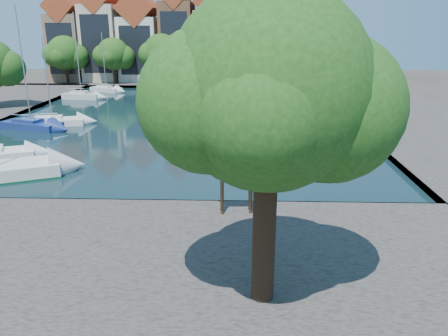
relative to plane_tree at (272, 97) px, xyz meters
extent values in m
plane|color=#38332B|center=(-7.62, 9.01, -7.67)|extent=(160.00, 160.00, 0.00)
cube|color=black|center=(-7.62, 33.01, -7.63)|extent=(38.00, 50.00, 0.08)
cube|color=#4F4845|center=(-7.62, 2.01, -7.42)|extent=(50.00, 14.00, 0.50)
cube|color=#4F4845|center=(-7.62, 65.01, -7.42)|extent=(60.00, 16.00, 0.50)
cube|color=#4F4845|center=(17.38, 33.01, -7.42)|extent=(14.00, 52.00, 0.50)
cylinder|color=#332114|center=(-0.12, 0.01, -4.42)|extent=(0.80, 0.80, 5.50)
sphere|color=#184212|center=(-0.12, 0.01, 0.25)|extent=(6.40, 6.40, 6.40)
sphere|color=#184212|center=(1.80, 0.31, -0.39)|extent=(4.80, 4.80, 4.80)
sphere|color=#184212|center=(-1.88, -0.39, -0.07)|extent=(4.48, 4.48, 4.48)
cube|color=#856248|center=(-30.62, 65.01, -1.67)|extent=(5.39, 9.00, 11.00)
cube|color=#93491D|center=(-30.62, 65.01, 5.04)|extent=(5.44, 9.18, 5.44)
cube|color=black|center=(-30.62, 60.53, -1.67)|extent=(4.40, 0.05, 8.25)
cube|color=beige|center=(-24.62, 65.01, -0.92)|extent=(5.88, 9.00, 12.50)
cube|color=black|center=(-24.62, 60.53, -0.92)|extent=(4.80, 0.05, 9.38)
cube|color=silver|center=(-18.12, 65.01, -1.92)|extent=(6.37, 9.00, 10.50)
cube|color=#93491D|center=(-18.12, 65.01, 4.76)|extent=(6.43, 9.18, 6.43)
cube|color=black|center=(-18.12, 60.53, -1.92)|extent=(5.20, 0.05, 7.88)
cube|color=brown|center=(-11.62, 65.01, -0.67)|extent=(5.39, 9.00, 13.00)
cube|color=black|center=(-11.62, 60.53, -0.67)|extent=(4.40, 0.05, 9.75)
cube|color=tan|center=(-5.62, 65.01, -1.42)|extent=(5.88, 9.00, 11.50)
cube|color=#93491D|center=(-5.62, 65.01, 5.65)|extent=(5.94, 9.18, 5.94)
cube|color=black|center=(-5.62, 60.53, -1.42)|extent=(4.80, 0.05, 8.62)
cube|color=#C0B4A4|center=(0.88, 65.01, -1.17)|extent=(6.37, 9.00, 12.00)
cube|color=black|center=(0.88, 60.53, -1.17)|extent=(5.20, 0.05, 9.00)
cube|color=brown|center=(7.38, 65.01, -1.92)|extent=(5.39, 9.00, 10.50)
cube|color=#93491D|center=(7.38, 65.01, 4.54)|extent=(5.44, 9.18, 5.44)
cube|color=black|center=(7.38, 60.53, -1.92)|extent=(4.40, 0.05, 7.88)
cylinder|color=#332114|center=(-29.62, 59.51, -5.57)|extent=(0.50, 0.50, 3.20)
sphere|color=#234313|center=(-29.62, 59.51, -2.29)|extent=(5.60, 5.60, 5.60)
sphere|color=#234313|center=(-27.94, 59.81, -2.85)|extent=(4.20, 4.20, 4.20)
sphere|color=#234313|center=(-31.16, 59.11, -2.57)|extent=(3.92, 3.92, 3.92)
cylinder|color=#332114|center=(-21.62, 59.51, -5.57)|extent=(0.50, 0.50, 3.20)
sphere|color=#234313|center=(-21.62, 59.51, -2.41)|extent=(5.20, 5.20, 5.20)
sphere|color=#234313|center=(-20.06, 59.81, -2.93)|extent=(3.90, 3.90, 3.90)
sphere|color=#234313|center=(-23.05, 59.11, -2.67)|extent=(3.64, 3.64, 3.64)
cylinder|color=#332114|center=(-13.62, 59.51, -5.57)|extent=(0.50, 0.50, 3.20)
sphere|color=#234313|center=(-13.62, 59.51, -2.17)|extent=(6.00, 6.00, 6.00)
sphere|color=#234313|center=(-11.82, 59.81, -2.77)|extent=(4.50, 4.50, 4.50)
sphere|color=#234313|center=(-15.27, 59.11, -2.47)|extent=(4.20, 4.20, 4.20)
cylinder|color=#332114|center=(-5.62, 59.51, -5.57)|extent=(0.50, 0.50, 3.20)
sphere|color=#234313|center=(-5.62, 59.51, -2.35)|extent=(5.40, 5.40, 5.40)
sphere|color=#234313|center=(-4.00, 59.81, -2.89)|extent=(4.05, 4.05, 4.05)
sphere|color=#234313|center=(-7.10, 59.11, -2.62)|extent=(3.78, 3.78, 3.78)
cylinder|color=#332114|center=(2.38, 59.51, -5.57)|extent=(0.50, 0.50, 3.20)
sphere|color=#234313|center=(2.38, 59.51, -2.23)|extent=(5.80, 5.80, 5.80)
sphere|color=#234313|center=(4.12, 59.81, -2.81)|extent=(4.35, 4.35, 4.35)
sphere|color=#234313|center=(0.79, 59.11, -2.52)|extent=(4.06, 4.06, 4.06)
cylinder|color=#332114|center=(10.38, 59.51, -5.57)|extent=(0.50, 0.50, 3.20)
sphere|color=#234313|center=(10.38, 59.51, -2.41)|extent=(5.20, 5.20, 5.20)
sphere|color=#234313|center=(11.94, 59.81, -2.93)|extent=(3.90, 3.90, 3.90)
sphere|color=#234313|center=(8.95, 59.11, -2.67)|extent=(3.64, 3.64, 3.64)
sphere|color=#234313|center=(-27.94, 37.31, -2.65)|extent=(4.20, 4.20, 4.20)
cylinder|color=#312518|center=(-1.81, 7.20, -6.20)|extent=(0.15, 0.15, 1.95)
cylinder|color=#312518|center=(-1.86, 7.60, -6.20)|extent=(0.15, 0.15, 1.95)
cylinder|color=#312518|center=(-0.33, 7.40, -6.20)|extent=(0.15, 0.15, 1.95)
cylinder|color=#312518|center=(-0.39, 7.80, -6.20)|extent=(0.15, 0.15, 1.95)
cube|color=#312518|center=(-1.05, 7.51, -4.90)|extent=(1.94, 0.76, 1.14)
cylinder|color=#312518|center=(-2.42, 7.32, -3.63)|extent=(1.27, 0.44, 2.02)
cube|color=#312518|center=(-3.08, 7.24, -2.64)|extent=(0.56, 0.24, 0.31)
cube|color=navy|center=(-21.27, 27.76, -7.15)|extent=(6.48, 3.95, 0.88)
cube|color=navy|center=(-21.27, 27.76, -6.86)|extent=(3.01, 2.26, 0.49)
cylinder|color=#B2B2B7|center=(-21.27, 27.76, -1.49)|extent=(0.12, 0.12, 10.84)
cube|color=white|center=(-19.87, 29.35, -7.17)|extent=(6.43, 3.66, 0.84)
cube|color=white|center=(-19.87, 29.35, -6.89)|extent=(2.96, 2.14, 0.47)
cylinder|color=#B2B2B7|center=(-19.87, 29.35, -2.91)|extent=(0.11, 0.11, 8.04)
cube|color=beige|center=(-22.62, 45.89, -7.10)|extent=(5.15, 2.26, 0.99)
cube|color=beige|center=(-22.62, 45.89, -6.76)|extent=(2.30, 1.44, 0.55)
cylinder|color=#B2B2B7|center=(-22.62, 45.89, -1.56)|extent=(0.13, 0.13, 10.53)
cube|color=silver|center=(-21.27, 53.01, -7.19)|extent=(5.31, 3.72, 0.81)
cube|color=silver|center=(-21.27, 53.01, -6.92)|extent=(2.52, 2.05, 0.45)
cylinder|color=#B2B2B7|center=(-21.27, 53.01, -2.93)|extent=(0.11, 0.11, 8.06)
cube|color=silver|center=(5.78, 22.17, -7.10)|extent=(6.46, 2.90, 0.97)
cube|color=silver|center=(5.78, 22.17, -6.78)|extent=(2.89, 1.84, 0.54)
cylinder|color=#B2B2B7|center=(5.78, 22.17, -2.17)|extent=(0.13, 0.13, 9.33)
cube|color=navy|center=(7.38, 32.63, -7.20)|extent=(5.52, 2.43, 0.78)
cube|color=navy|center=(7.38, 32.63, -6.94)|extent=(2.47, 1.55, 0.44)
cylinder|color=#B2B2B7|center=(7.38, 32.63, -2.12)|extent=(0.10, 0.10, 9.72)
cube|color=silver|center=(7.38, 42.96, -7.17)|extent=(5.48, 3.22, 0.84)
cube|color=silver|center=(7.38, 42.96, -6.89)|extent=(2.53, 1.86, 0.47)
cylinder|color=#B2B2B7|center=(7.38, 42.96, -3.18)|extent=(0.11, 0.11, 7.51)
cube|color=white|center=(7.38, 52.35, -7.14)|extent=(5.36, 3.55, 0.89)
cube|color=white|center=(7.38, 52.35, -6.85)|extent=(2.52, 1.98, 0.50)
cylinder|color=#B2B2B7|center=(7.38, 52.35, -2.34)|extent=(0.12, 0.12, 9.11)
camera|label=1|loc=(-1.05, -13.49, 2.11)|focal=35.00mm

